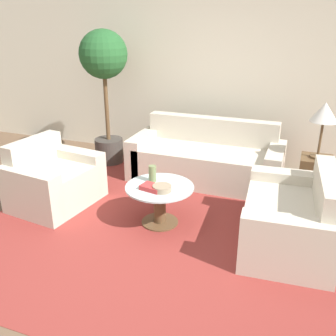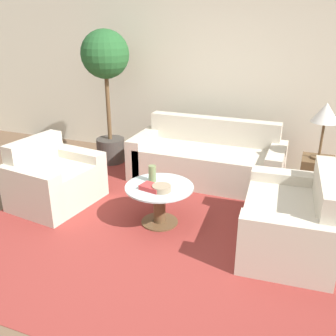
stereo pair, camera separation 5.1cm
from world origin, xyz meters
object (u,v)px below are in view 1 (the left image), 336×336
(bowl, at_px, (162,188))
(loveseat, at_px, (294,220))
(vase, at_px, (152,174))
(potted_plant, at_px, (104,73))
(book_stack, at_px, (152,187))
(coffee_table, at_px, (160,200))
(table_lamp, at_px, (324,114))
(sofa_main, at_px, (207,160))
(armchair, at_px, (52,182))

(bowl, bearing_deg, loveseat, 6.71)
(vase, relative_size, bowl, 0.92)
(potted_plant, bearing_deg, book_stack, -48.62)
(coffee_table, distance_m, book_stack, 0.21)
(vase, bearing_deg, table_lamp, 33.74)
(book_stack, bearing_deg, vase, 122.06)
(table_lamp, xyz_separation_m, book_stack, (-1.58, -1.30, -0.60))
(potted_plant, bearing_deg, loveseat, -26.63)
(bowl, bearing_deg, potted_plant, 133.70)
(loveseat, height_order, table_lamp, table_lamp)
(sofa_main, relative_size, potted_plant, 1.03)
(coffee_table, height_order, bowl, bowl)
(table_lamp, height_order, book_stack, table_lamp)
(armchair, distance_m, table_lamp, 3.24)
(book_stack, bearing_deg, sofa_main, 93.54)
(table_lamp, bearing_deg, potted_plant, 175.02)
(sofa_main, height_order, potted_plant, potted_plant)
(table_lamp, bearing_deg, armchair, -157.61)
(sofa_main, relative_size, book_stack, 8.15)
(bowl, bearing_deg, sofa_main, 86.66)
(sofa_main, bearing_deg, table_lamp, -6.39)
(potted_plant, bearing_deg, bowl, -46.30)
(loveseat, distance_m, book_stack, 1.43)
(armchair, bearing_deg, potted_plant, 8.66)
(sofa_main, height_order, bowl, sofa_main)
(table_lamp, xyz_separation_m, vase, (-1.65, -1.10, -0.54))
(loveseat, xyz_separation_m, book_stack, (-1.41, -0.16, 0.19))
(loveseat, distance_m, potted_plant, 3.29)
(vase, bearing_deg, book_stack, -69.04)
(armchair, xyz_separation_m, loveseat, (2.74, 0.06, 0.00))
(table_lamp, xyz_separation_m, potted_plant, (-2.95, 0.26, 0.28))
(loveseat, bearing_deg, bowl, -87.42)
(armchair, distance_m, bowl, 1.46)
(armchair, xyz_separation_m, vase, (1.26, 0.09, 0.25))
(sofa_main, relative_size, table_lamp, 3.04)
(potted_plant, bearing_deg, vase, -46.38)
(sofa_main, xyz_separation_m, coffee_table, (-0.15, -1.35, 0.01))
(vase, xyz_separation_m, book_stack, (0.08, -0.20, -0.07))
(table_lamp, distance_m, vase, 2.06)
(potted_plant, distance_m, vase, 2.05)
(vase, distance_m, bowl, 0.27)
(loveseat, relative_size, coffee_table, 1.79)
(armchair, bearing_deg, bowl, -86.69)
(sofa_main, distance_m, table_lamp, 1.60)
(sofa_main, height_order, loveseat, sofa_main)
(sofa_main, xyz_separation_m, bowl, (-0.08, -1.45, 0.19))
(potted_plant, xyz_separation_m, bowl, (1.48, -1.55, -0.88))
(armchair, xyz_separation_m, book_stack, (1.33, -0.10, 0.19))
(bowl, bearing_deg, table_lamp, 41.35)
(bowl, bearing_deg, vase, 134.27)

